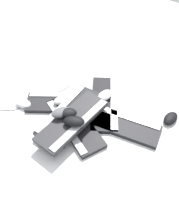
{
  "coord_description": "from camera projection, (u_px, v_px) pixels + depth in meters",
  "views": [
    {
      "loc": [
        0.51,
        -0.82,
        1.09
      ],
      "look_at": [
        -0.03,
        -0.06,
        0.04
      ],
      "focal_mm": 40.0,
      "sensor_mm": 36.0,
      "label": 1
    }
  ],
  "objects": [
    {
      "name": "ground_plane",
      "position": [
        100.0,
        113.0,
        1.45
      ],
      "size": [
        3.2,
        3.2,
        0.0
      ],
      "primitive_type": "plane",
      "color": "white"
    },
    {
      "name": "keyboard_0",
      "position": [
        120.0,
        124.0,
        1.38
      ],
      "size": [
        0.46,
        0.23,
        0.03
      ],
      "color": "black",
      "rests_on": "ground"
    },
    {
      "name": "keyboard_1",
      "position": [
        105.0,
        103.0,
        1.49
      ],
      "size": [
        0.36,
        0.45,
        0.03
      ],
      "color": "black",
      "rests_on": "ground"
    },
    {
      "name": "keyboard_2",
      "position": [
        63.0,
        103.0,
        1.49
      ],
      "size": [
        0.45,
        0.37,
        0.03
      ],
      "color": "black",
      "rests_on": "ground"
    },
    {
      "name": "keyboard_3",
      "position": [
        74.0,
        123.0,
        1.38
      ],
      "size": [
        0.46,
        0.32,
        0.03
      ],
      "color": "black",
      "rests_on": "ground"
    },
    {
      "name": "keyboard_4",
      "position": [
        69.0,
        113.0,
        1.39
      ],
      "size": [
        0.17,
        0.45,
        0.03
      ],
      "color": "black",
      "rests_on": "keyboard_3"
    },
    {
      "name": "keyboard_5",
      "position": [
        73.0,
        121.0,
        1.32
      ],
      "size": [
        0.17,
        0.45,
        0.03
      ],
      "color": "#232326",
      "rests_on": "keyboard_4"
    },
    {
      "name": "mouse_0",
      "position": [
        74.0,
        121.0,
        1.27
      ],
      "size": [
        0.13,
        0.11,
        0.04
      ],
      "primitive_type": "ellipsoid",
      "rotation": [
        0.0,
        0.0,
        3.63
      ],
      "color": "black",
      "rests_on": "keyboard_5"
    },
    {
      "name": "mouse_1",
      "position": [
        171.0,
        118.0,
        1.4
      ],
      "size": [
        0.07,
        0.12,
        0.04
      ],
      "primitive_type": "ellipsoid",
      "rotation": [
        0.0,
        0.0,
        1.49
      ],
      "color": "black",
      "rests_on": "ground"
    },
    {
      "name": "mouse_2",
      "position": [
        23.0,
        103.0,
        1.48
      ],
      "size": [
        0.12,
        0.08,
        0.04
      ],
      "primitive_type": "ellipsoid",
      "rotation": [
        0.0,
        0.0,
        0.09
      ],
      "color": "silver",
      "rests_on": "ground"
    },
    {
      "name": "mouse_3",
      "position": [
        67.0,
        113.0,
        1.31
      ],
      "size": [
        0.13,
        0.12,
        0.04
      ],
      "primitive_type": "ellipsoid",
      "rotation": [
        0.0,
        0.0,
        3.74
      ],
      "color": "black",
      "rests_on": "keyboard_5"
    },
    {
      "name": "mouse_4",
      "position": [
        63.0,
        100.0,
        1.45
      ],
      "size": [
        0.11,
        0.13,
        0.04
      ],
      "primitive_type": "ellipsoid",
      "rotation": [
        0.0,
        0.0,
        4.18
      ],
      "color": "#B7B7BC",
      "rests_on": "keyboard_2"
    },
    {
      "name": "mouse_5",
      "position": [
        105.0,
        95.0,
        1.48
      ],
      "size": [
        0.07,
        0.11,
        0.04
      ],
      "primitive_type": "ellipsoid",
      "rotation": [
        0.0,
        0.0,
        1.49
      ],
      "color": "silver",
      "rests_on": "keyboard_1"
    },
    {
      "name": "mouse_6",
      "position": [
        61.0,
        112.0,
        1.31
      ],
      "size": [
        0.11,
        0.13,
        0.04
      ],
      "primitive_type": "ellipsoid",
      "rotation": [
        0.0,
        0.0,
        4.18
      ],
      "color": "#4C4C51",
      "rests_on": "keyboard_5"
    },
    {
      "name": "cable_0",
      "position": [
        30.0,
        101.0,
        1.51
      ],
      "size": [
        0.27,
        0.5,
        0.01
      ],
      "color": "#59595B",
      "rests_on": "ground"
    }
  ]
}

